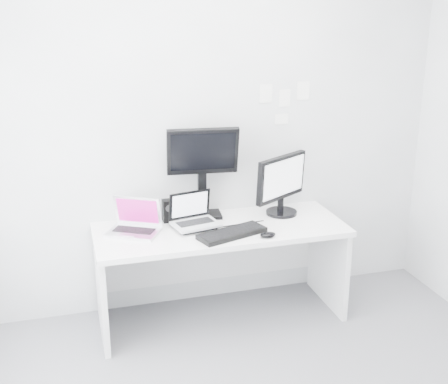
# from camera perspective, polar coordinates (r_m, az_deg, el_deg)

# --- Properties ---
(back_wall) EXTENTS (3.60, 0.00, 3.60)m
(back_wall) POSITION_cam_1_polar(r_m,az_deg,el_deg) (4.30, -1.62, 5.89)
(back_wall) COLOR silver
(back_wall) RESTS_ON ground
(desk) EXTENTS (1.80, 0.70, 0.73)m
(desk) POSITION_cam_1_polar(r_m,az_deg,el_deg) (4.31, -0.33, -8.00)
(desk) COLOR white
(desk) RESTS_ON ground
(macbook) EXTENTS (0.43, 0.40, 0.26)m
(macbook) POSITION_cam_1_polar(r_m,az_deg,el_deg) (4.04, -9.01, -2.39)
(macbook) COLOR #B7B7BB
(macbook) RESTS_ON desk
(speaker) EXTENTS (0.10, 0.10, 0.17)m
(speaker) POSITION_cam_1_polar(r_m,az_deg,el_deg) (4.26, -5.52, -1.85)
(speaker) COLOR black
(speaker) RESTS_ON desk
(dell_laptop) EXTENTS (0.36, 0.30, 0.26)m
(dell_laptop) POSITION_cam_1_polar(r_m,az_deg,el_deg) (4.09, -2.82, -1.92)
(dell_laptop) COLOR silver
(dell_laptop) RESTS_ON desk
(rear_monitor) EXTENTS (0.54, 0.24, 0.71)m
(rear_monitor) POSITION_cam_1_polar(r_m,az_deg,el_deg) (4.25, -2.14, 2.05)
(rear_monitor) COLOR black
(rear_monitor) RESTS_ON desk
(samsung_monitor) EXTENTS (0.56, 0.47, 0.47)m
(samsung_monitor) POSITION_cam_1_polar(r_m,az_deg,el_deg) (4.36, 5.77, 0.76)
(samsung_monitor) COLOR black
(samsung_monitor) RESTS_ON desk
(keyboard) EXTENTS (0.52, 0.32, 0.03)m
(keyboard) POSITION_cam_1_polar(r_m,az_deg,el_deg) (4.01, 0.79, -4.09)
(keyboard) COLOR black
(keyboard) RESTS_ON desk
(mouse) EXTENTS (0.12, 0.08, 0.04)m
(mouse) POSITION_cam_1_polar(r_m,az_deg,el_deg) (3.99, 4.34, -4.23)
(mouse) COLOR black
(mouse) RESTS_ON desk
(wall_note_0) EXTENTS (0.10, 0.00, 0.14)m
(wall_note_0) POSITION_cam_1_polar(r_m,az_deg,el_deg) (4.38, 4.17, 9.66)
(wall_note_0) COLOR white
(wall_note_0) RESTS_ON back_wall
(wall_note_1) EXTENTS (0.09, 0.00, 0.13)m
(wall_note_1) POSITION_cam_1_polar(r_m,az_deg,el_deg) (4.44, 6.00, 9.20)
(wall_note_1) COLOR white
(wall_note_1) RESTS_ON back_wall
(wall_note_2) EXTENTS (0.10, 0.00, 0.14)m
(wall_note_2) POSITION_cam_1_polar(r_m,az_deg,el_deg) (4.49, 7.83, 9.88)
(wall_note_2) COLOR white
(wall_note_2) RESTS_ON back_wall
(wall_note_3) EXTENTS (0.11, 0.00, 0.08)m
(wall_note_3) POSITION_cam_1_polar(r_m,az_deg,el_deg) (4.46, 5.69, 7.16)
(wall_note_3) COLOR white
(wall_note_3) RESTS_ON back_wall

